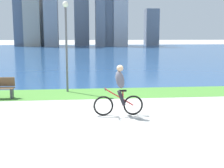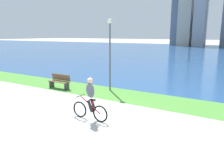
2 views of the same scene
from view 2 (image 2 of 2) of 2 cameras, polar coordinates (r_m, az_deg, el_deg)
ground_plane at (r=9.51m, az=-4.34°, el=-8.10°), size 300.00×300.00×0.00m
grass_strip_bayside at (r=12.35m, az=5.20°, el=-3.22°), size 120.00×2.57×0.01m
bay_water_surface at (r=46.65m, az=25.36°, el=7.24°), size 300.00×68.59×0.00m
cyclist_lead at (r=8.84m, az=-5.61°, el=-3.96°), size 1.69×0.52×1.72m
bench_near_path at (r=14.47m, az=-13.23°, el=0.66°), size 1.50×0.47×0.90m
lamppost_tall at (r=13.34m, az=-0.53°, el=9.95°), size 0.28×0.28×4.24m
city_skyline_far_shore at (r=72.38m, az=26.42°, el=16.71°), size 35.19×11.12×24.75m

